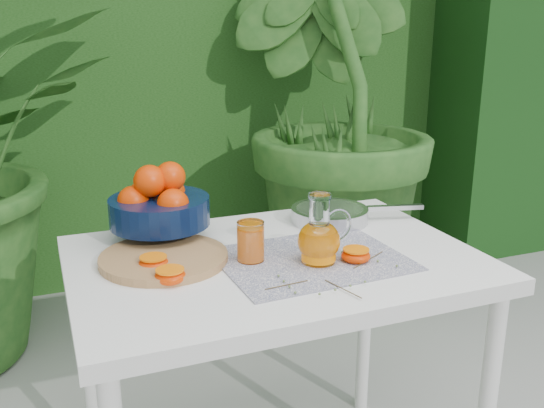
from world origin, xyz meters
name	(u,v)px	position (x,y,z in m)	size (l,w,h in m)	color
hedge_backdrop	(149,44)	(0.06, 2.06, 1.19)	(8.00, 1.65, 2.50)	#1A4112
potted_plant_right	(325,106)	(0.68, 1.11, 0.94)	(1.88, 1.88, 1.88)	#21511C
white_table	(275,286)	(-0.05, -0.09, 0.67)	(1.00, 0.70, 0.75)	white
placemat	(311,259)	(0.02, -0.14, 0.75)	(0.44, 0.34, 0.00)	#0B1240
cutting_board	(164,258)	(-0.32, -0.02, 0.76)	(0.31, 0.31, 0.02)	#9F7448
fruit_bowl	(159,205)	(-0.29, 0.14, 0.85)	(0.35, 0.35, 0.21)	black
juice_pitcher	(320,239)	(0.03, -0.17, 0.81)	(0.15, 0.12, 0.17)	white
juice_tumbler	(251,242)	(-0.12, -0.10, 0.80)	(0.07, 0.07, 0.10)	white
saute_pan	(331,214)	(0.20, 0.11, 0.77)	(0.41, 0.27, 0.04)	#BBBBC0
orange_halves	(229,264)	(-0.19, -0.14, 0.77)	(0.54, 0.20, 0.03)	#E44602
thyme_sprigs	(336,276)	(0.03, -0.27, 0.76)	(0.36, 0.25, 0.01)	brown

